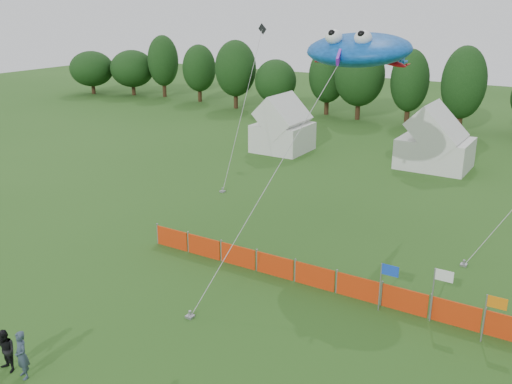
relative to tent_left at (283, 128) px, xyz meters
The scene contains 8 objects.
treeline 20.61m from the tent_left, 48.36° to the left, with size 104.57×8.78×8.36m.
tent_left is the anchor object (origin of this frame).
tent_right 12.24m from the tent_left, ahead, with size 5.18×4.15×3.66m.
barrier_fence 24.57m from the tent_left, 55.50° to the right, with size 19.90×0.06×1.00m.
spectator_a 31.91m from the tent_left, 76.42° to the right, with size 0.62×0.41×1.70m, color #303E50.
spectator_b 31.82m from the tent_left, 77.78° to the right, with size 0.75×0.58×1.54m, color black.
stingray_kite 19.76m from the tent_left, 49.03° to the right, with size 7.05×18.82×10.73m.
small_kite_dark 6.04m from the tent_left, 96.05° to the right, with size 4.75×12.15×10.23m.
Camera 1 is at (10.49, -10.97, 11.90)m, focal length 40.00 mm.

